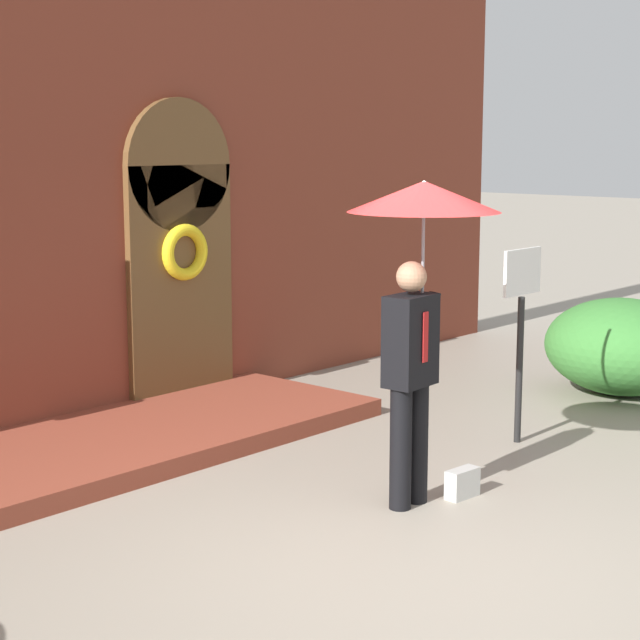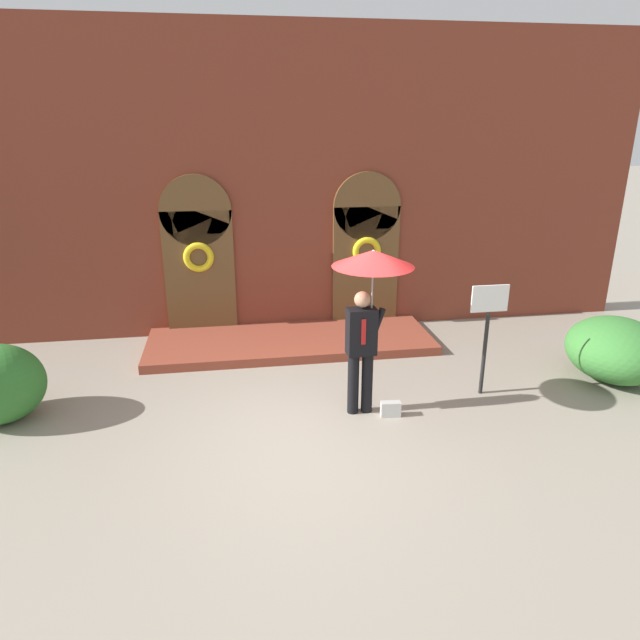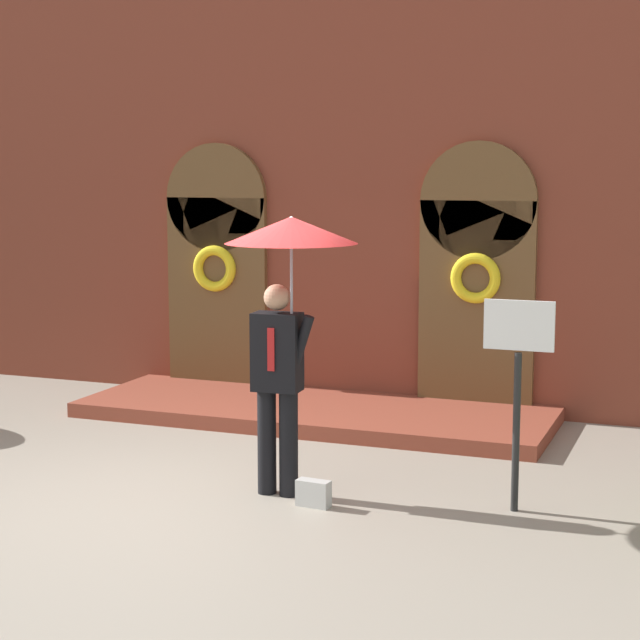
% 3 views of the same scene
% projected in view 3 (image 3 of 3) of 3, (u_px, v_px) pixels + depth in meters
% --- Properties ---
extents(ground_plane, '(80.00, 80.00, 0.00)m').
position_uv_depth(ground_plane, '(183.00, 498.00, 8.99)').
color(ground_plane, gray).
extents(building_facade, '(14.00, 2.30, 5.60)m').
position_uv_depth(building_facade, '(348.00, 174.00, 12.45)').
color(building_facade, brown).
rests_on(building_facade, ground).
extents(person_with_umbrella, '(1.10, 1.10, 2.36)m').
position_uv_depth(person_with_umbrella, '(288.00, 271.00, 8.79)').
color(person_with_umbrella, black).
rests_on(person_with_umbrella, ground).
extents(handbag, '(0.29, 0.14, 0.22)m').
position_uv_depth(handbag, '(313.00, 493.00, 8.75)').
color(handbag, '#B7B7B2').
rests_on(handbag, ground).
extents(sign_post, '(0.56, 0.06, 1.72)m').
position_uv_depth(sign_post, '(518.00, 370.00, 8.50)').
color(sign_post, black).
rests_on(sign_post, ground).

